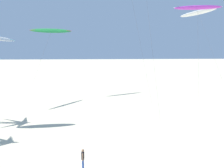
{
  "coord_description": "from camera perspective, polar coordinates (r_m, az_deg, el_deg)",
  "views": [
    {
      "loc": [
        2.63,
        5.98,
        9.45
      ],
      "look_at": [
        3.69,
        25.52,
        6.3
      ],
      "focal_mm": 42.15,
      "sensor_mm": 36.0,
      "label": 1
    }
  ],
  "objects": [
    {
      "name": "flying_kite_9",
      "position": [
        49.35,
        -13.05,
        11.2
      ],
      "size": [
        7.33,
        7.25,
        11.9
      ],
      "color": "green",
      "rests_on": "ground"
    },
    {
      "name": "flying_kite_7",
      "position": [
        41.67,
        18.08,
        15.49
      ],
      "size": [
        6.77,
        6.42,
        14.79
      ],
      "color": "purple",
      "rests_on": "ground"
    },
    {
      "name": "flying_kite_6",
      "position": [
        55.58,
        18.24,
        14.52
      ],
      "size": [
        6.78,
        8.54,
        16.28
      ],
      "color": "white",
      "rests_on": "ground"
    },
    {
      "name": "person_foreground_walker",
      "position": [
        20.37,
        -6.34,
        -15.76
      ],
      "size": [
        0.21,
        0.51,
        1.62
      ],
      "color": "#284CA3",
      "rests_on": "ground"
    }
  ]
}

